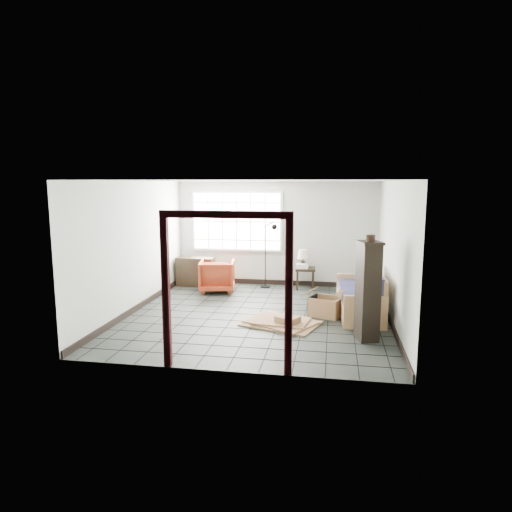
% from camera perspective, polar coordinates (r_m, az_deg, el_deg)
% --- Properties ---
extents(ground, '(5.50, 5.50, 0.00)m').
position_cam_1_polar(ground, '(9.02, 0.30, -7.36)').
color(ground, black).
rests_on(ground, ground).
extents(room_shell, '(5.02, 5.52, 2.61)m').
position_cam_1_polar(room_shell, '(8.72, 0.34, 3.33)').
color(room_shell, '#B9BFB7').
rests_on(room_shell, ground).
extents(window_panel, '(2.32, 0.08, 1.52)m').
position_cam_1_polar(window_panel, '(11.53, -2.43, 4.35)').
color(window_panel, silver).
rests_on(window_panel, ground).
extents(doorway_trim, '(1.80, 0.08, 2.20)m').
position_cam_1_polar(doorway_trim, '(6.11, -3.81, -2.02)').
color(doorway_trim, black).
rests_on(doorway_trim, ground).
extents(futon_sofa, '(0.87, 2.05, 0.89)m').
position_cam_1_polar(futon_sofa, '(9.22, 13.20, -5.15)').
color(futon_sofa, '#9F6D48').
rests_on(futon_sofa, ground).
extents(armchair, '(0.92, 0.88, 0.83)m').
position_cam_1_polar(armchair, '(10.87, -4.89, -2.29)').
color(armchair, maroon).
rests_on(armchair, ground).
extents(side_table, '(0.50, 0.50, 0.52)m').
position_cam_1_polar(side_table, '(11.15, 6.18, -1.94)').
color(side_table, black).
rests_on(side_table, ground).
extents(table_lamp, '(0.31, 0.31, 0.44)m').
position_cam_1_polar(table_lamp, '(11.15, 5.90, 0.13)').
color(table_lamp, black).
rests_on(table_lamp, side_table).
extents(projector, '(0.30, 0.23, 0.10)m').
position_cam_1_polar(projector, '(11.06, 5.79, -1.27)').
color(projector, silver).
rests_on(projector, side_table).
extents(floor_lamp, '(0.44, 0.32, 1.65)m').
position_cam_1_polar(floor_lamp, '(11.11, 1.70, 0.44)').
color(floor_lamp, black).
rests_on(floor_lamp, ground).
extents(console_shelf, '(0.94, 0.38, 0.72)m').
position_cam_1_polar(console_shelf, '(11.52, -7.57, -1.95)').
color(console_shelf, black).
rests_on(console_shelf, ground).
extents(tall_shelf, '(0.46, 0.52, 1.64)m').
position_cam_1_polar(tall_shelf, '(7.65, 13.81, -4.19)').
color(tall_shelf, black).
rests_on(tall_shelf, ground).
extents(pot, '(0.18, 0.18, 0.11)m').
position_cam_1_polar(pot, '(7.47, 14.14, 2.17)').
color(pot, black).
rests_on(pot, tall_shelf).
extents(open_box, '(1.02, 0.75, 0.52)m').
position_cam_1_polar(open_box, '(8.99, 8.73, -6.26)').
color(open_box, brown).
rests_on(open_box, ground).
extents(cardboard_pile, '(1.54, 1.31, 0.19)m').
position_cam_1_polar(cardboard_pile, '(8.42, 3.25, -8.23)').
color(cardboard_pile, brown).
rests_on(cardboard_pile, ground).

